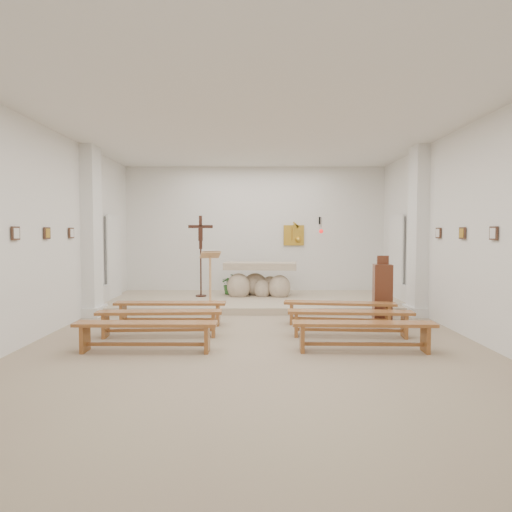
{
  "coord_description": "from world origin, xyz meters",
  "views": [
    {
      "loc": [
        0.01,
        -7.41,
        1.74
      ],
      "look_at": [
        0.02,
        1.6,
        1.26
      ],
      "focal_mm": 32.0,
      "sensor_mm": 36.0,
      "label": 1
    }
  ],
  "objects_px": {
    "bench_left_front": "(170,308)",
    "bench_left_third": "(146,330)",
    "donation_pedestal": "(382,292)",
    "bench_left_second": "(160,317)",
    "lectern": "(210,277)",
    "bench_right_third": "(364,330)",
    "altar": "(260,282)",
    "bench_right_front": "(339,308)",
    "bench_right_second": "(350,317)",
    "crucifix_stand": "(201,250)"
  },
  "relations": [
    {
      "from": "altar",
      "to": "donation_pedestal",
      "type": "xyz_separation_m",
      "value": [
        2.38,
        -2.43,
        0.06
      ]
    },
    {
      "from": "bench_right_front",
      "to": "bench_left_third",
      "type": "relative_size",
      "value": 1.01
    },
    {
      "from": "donation_pedestal",
      "to": "bench_right_second",
      "type": "distance_m",
      "value": 1.66
    },
    {
      "from": "crucifix_stand",
      "to": "bench_right_third",
      "type": "relative_size",
      "value": 0.96
    },
    {
      "from": "bench_right_third",
      "to": "bench_right_front",
      "type": "bearing_deg",
      "value": 91.88
    },
    {
      "from": "lectern",
      "to": "bench_right_third",
      "type": "height_order",
      "value": "lectern"
    },
    {
      "from": "donation_pedestal",
      "to": "bench_right_third",
      "type": "height_order",
      "value": "donation_pedestal"
    },
    {
      "from": "bench_left_second",
      "to": "bench_right_third",
      "type": "xyz_separation_m",
      "value": [
        3.15,
        -0.96,
        0.0
      ]
    },
    {
      "from": "bench_left_front",
      "to": "bench_right_third",
      "type": "distance_m",
      "value": 3.69
    },
    {
      "from": "altar",
      "to": "bench_left_front",
      "type": "height_order",
      "value": "altar"
    },
    {
      "from": "altar",
      "to": "bench_left_third",
      "type": "relative_size",
      "value": 0.89
    },
    {
      "from": "bench_right_front",
      "to": "bench_left_second",
      "type": "xyz_separation_m",
      "value": [
        -3.15,
        -0.96,
        0.0
      ]
    },
    {
      "from": "bench_left_front",
      "to": "bench_left_third",
      "type": "distance_m",
      "value": 1.91
    },
    {
      "from": "bench_left_second",
      "to": "bench_left_third",
      "type": "distance_m",
      "value": 0.96
    },
    {
      "from": "bench_right_third",
      "to": "donation_pedestal",
      "type": "bearing_deg",
      "value": 70.34
    },
    {
      "from": "bench_right_front",
      "to": "donation_pedestal",
      "type": "bearing_deg",
      "value": 31.57
    },
    {
      "from": "lectern",
      "to": "bench_right_third",
      "type": "distance_m",
      "value": 4.4
    },
    {
      "from": "altar",
      "to": "lectern",
      "type": "height_order",
      "value": "lectern"
    },
    {
      "from": "bench_left_front",
      "to": "bench_left_third",
      "type": "height_order",
      "value": "same"
    },
    {
      "from": "lectern",
      "to": "bench_right_front",
      "type": "xyz_separation_m",
      "value": [
        2.57,
        -1.63,
        -0.42
      ]
    },
    {
      "from": "donation_pedestal",
      "to": "bench_left_second",
      "type": "height_order",
      "value": "donation_pedestal"
    },
    {
      "from": "bench_right_front",
      "to": "bench_right_second",
      "type": "distance_m",
      "value": 0.96
    },
    {
      "from": "crucifix_stand",
      "to": "bench_left_second",
      "type": "relative_size",
      "value": 0.96
    },
    {
      "from": "altar",
      "to": "bench_left_third",
      "type": "height_order",
      "value": "altar"
    },
    {
      "from": "bench_right_front",
      "to": "bench_right_third",
      "type": "distance_m",
      "value": 1.91
    },
    {
      "from": "crucifix_stand",
      "to": "bench_left_front",
      "type": "xyz_separation_m",
      "value": [
        -0.24,
        -2.75,
        -0.97
      ]
    },
    {
      "from": "bench_left_front",
      "to": "bench_right_front",
      "type": "xyz_separation_m",
      "value": [
        3.15,
        0.0,
        0.0
      ]
    },
    {
      "from": "lectern",
      "to": "bench_right_third",
      "type": "relative_size",
      "value": 0.58
    },
    {
      "from": "altar",
      "to": "bench_left_front",
      "type": "xyz_separation_m",
      "value": [
        -1.69,
        -2.84,
        -0.18
      ]
    },
    {
      "from": "crucifix_stand",
      "to": "bench_right_second",
      "type": "height_order",
      "value": "crucifix_stand"
    },
    {
      "from": "donation_pedestal",
      "to": "bench_left_front",
      "type": "xyz_separation_m",
      "value": [
        -4.07,
        -0.41,
        -0.24
      ]
    },
    {
      "from": "crucifix_stand",
      "to": "bench_left_front",
      "type": "height_order",
      "value": "crucifix_stand"
    },
    {
      "from": "donation_pedestal",
      "to": "bench_right_second",
      "type": "bearing_deg",
      "value": -117.73
    },
    {
      "from": "donation_pedestal",
      "to": "bench_right_front",
      "type": "xyz_separation_m",
      "value": [
        -0.92,
        -0.41,
        -0.24
      ]
    },
    {
      "from": "bench_right_second",
      "to": "bench_left_third",
      "type": "bearing_deg",
      "value": -159.09
    },
    {
      "from": "lectern",
      "to": "bench_right_third",
      "type": "bearing_deg",
      "value": -69.54
    },
    {
      "from": "donation_pedestal",
      "to": "bench_right_third",
      "type": "xyz_separation_m",
      "value": [
        -0.92,
        -2.32,
        -0.24
      ]
    },
    {
      "from": "lectern",
      "to": "bench_right_front",
      "type": "relative_size",
      "value": 0.58
    },
    {
      "from": "bench_right_second",
      "to": "crucifix_stand",
      "type": "bearing_deg",
      "value": 132.26
    },
    {
      "from": "altar",
      "to": "bench_right_front",
      "type": "height_order",
      "value": "altar"
    },
    {
      "from": "bench_left_second",
      "to": "bench_right_third",
      "type": "height_order",
      "value": "same"
    },
    {
      "from": "crucifix_stand",
      "to": "bench_right_third",
      "type": "bearing_deg",
      "value": -61.47
    },
    {
      "from": "bench_left_second",
      "to": "bench_right_second",
      "type": "relative_size",
      "value": 1.0
    },
    {
      "from": "crucifix_stand",
      "to": "bench_left_front",
      "type": "relative_size",
      "value": 0.97
    },
    {
      "from": "bench_left_front",
      "to": "bench_right_front",
      "type": "bearing_deg",
      "value": 0.48
    },
    {
      "from": "lectern",
      "to": "bench_right_front",
      "type": "height_order",
      "value": "lectern"
    },
    {
      "from": "donation_pedestal",
      "to": "bench_left_front",
      "type": "bearing_deg",
      "value": -168.13
    },
    {
      "from": "bench_left_third",
      "to": "altar",
      "type": "bearing_deg",
      "value": 71.04
    },
    {
      "from": "altar",
      "to": "donation_pedestal",
      "type": "distance_m",
      "value": 3.41
    },
    {
      "from": "lectern",
      "to": "bench_right_second",
      "type": "height_order",
      "value": "lectern"
    }
  ]
}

